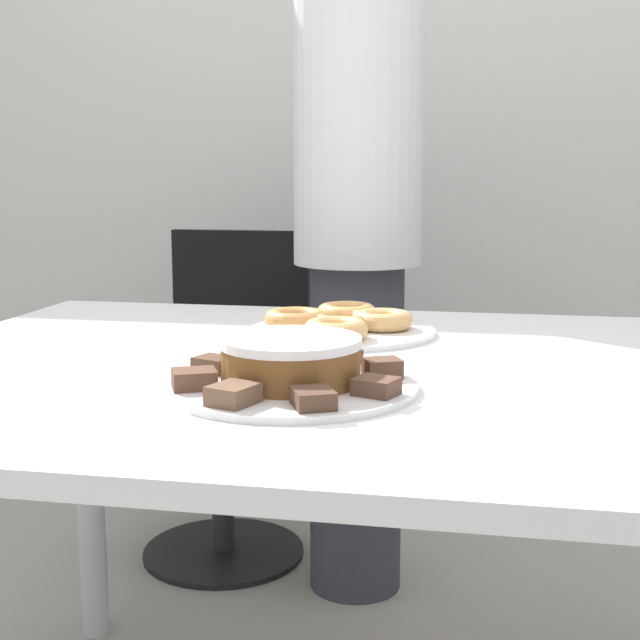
% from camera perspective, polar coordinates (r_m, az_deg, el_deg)
% --- Properties ---
extents(wall_back, '(8.00, 0.05, 2.60)m').
position_cam_1_polar(wall_back, '(2.94, 7.04, 14.50)').
color(wall_back, silver).
rests_on(wall_back, ground_plane).
extents(table, '(1.43, 1.06, 0.76)m').
position_cam_1_polar(table, '(1.36, 1.72, -6.38)').
color(table, white).
rests_on(table, ground_plane).
extents(person_standing, '(0.31, 0.31, 1.67)m').
position_cam_1_polar(person_standing, '(2.14, 2.42, 5.44)').
color(person_standing, '#383842').
rests_on(person_standing, ground_plane).
extents(office_chair_left, '(0.44, 0.44, 0.88)m').
position_cam_1_polar(office_chair_left, '(2.47, -5.94, -5.33)').
color(office_chair_left, black).
rests_on(office_chair_left, ground_plane).
extents(plate_cake, '(0.34, 0.34, 0.01)m').
position_cam_1_polar(plate_cake, '(1.19, -1.88, -4.26)').
color(plate_cake, white).
rests_on(plate_cake, table).
extents(plate_donuts, '(0.33, 0.33, 0.01)m').
position_cam_1_polar(plate_donuts, '(1.58, 1.41, -0.74)').
color(plate_donuts, white).
rests_on(plate_donuts, table).
extents(frosted_cake, '(0.19, 0.19, 0.06)m').
position_cam_1_polar(frosted_cake, '(1.18, -1.89, -2.56)').
color(frosted_cake, brown).
rests_on(frosted_cake, plate_cake).
extents(lamington_0, '(0.06, 0.06, 0.02)m').
position_cam_1_polar(lamington_0, '(1.25, -6.79, -2.83)').
color(lamington_0, '#513828').
rests_on(lamington_0, plate_cake).
extents(lamington_1, '(0.07, 0.07, 0.02)m').
position_cam_1_polar(lamington_1, '(1.16, -8.05, -3.76)').
color(lamington_1, brown).
rests_on(lamington_1, plate_cake).
extents(lamington_2, '(0.06, 0.07, 0.02)m').
position_cam_1_polar(lamington_2, '(1.08, -5.57, -4.76)').
color(lamington_2, brown).
rests_on(lamington_2, plate_cake).
extents(lamington_3, '(0.07, 0.07, 0.02)m').
position_cam_1_polar(lamington_3, '(1.06, -0.43, -5.03)').
color(lamington_3, '#513828').
rests_on(lamington_3, plate_cake).
extents(lamington_4, '(0.06, 0.06, 0.02)m').
position_cam_1_polar(lamington_4, '(1.12, 3.61, -4.26)').
color(lamington_4, brown).
rests_on(lamington_4, plate_cake).
extents(lamington_5, '(0.06, 0.06, 0.03)m').
position_cam_1_polar(lamington_5, '(1.21, 4.01, -3.09)').
color(lamington_5, brown).
rests_on(lamington_5, plate_cake).
extents(lamington_6, '(0.06, 0.06, 0.02)m').
position_cam_1_polar(lamington_6, '(1.29, 1.19, -2.44)').
color(lamington_6, '#513828').
rests_on(lamington_6, plate_cake).
extents(lamington_7, '(0.06, 0.06, 0.03)m').
position_cam_1_polar(lamington_7, '(1.30, -3.07, -2.15)').
color(lamington_7, '#513828').
rests_on(lamington_7, plate_cake).
extents(donut_0, '(0.11, 0.11, 0.03)m').
position_cam_1_polar(donut_0, '(1.58, 1.41, -0.05)').
color(donut_0, tan).
rests_on(donut_0, plate_donuts).
extents(donut_1, '(0.11, 0.11, 0.03)m').
position_cam_1_polar(donut_1, '(1.59, -1.57, 0.08)').
color(donut_1, '#D18E4C').
rests_on(donut_1, plate_donuts).
extents(donut_2, '(0.11, 0.11, 0.03)m').
position_cam_1_polar(donut_2, '(1.48, 1.02, -0.59)').
color(donut_2, '#E5AD66').
rests_on(donut_2, plate_donuts).
extents(donut_3, '(0.11, 0.11, 0.03)m').
position_cam_1_polar(donut_3, '(1.58, 4.04, 0.01)').
color(donut_3, '#E5AD66').
rests_on(donut_3, plate_donuts).
extents(donut_4, '(0.11, 0.11, 0.03)m').
position_cam_1_polar(donut_4, '(1.65, 1.71, 0.48)').
color(donut_4, tan).
rests_on(donut_4, plate_donuts).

